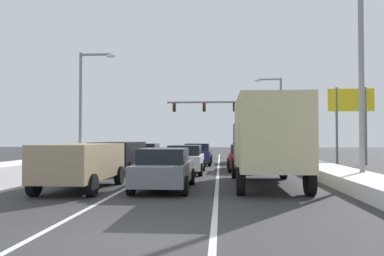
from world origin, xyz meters
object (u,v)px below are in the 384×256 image
sedan_red_right_lane_second (245,157)px  sedan_gray_center_lane_nearest (164,169)px  roadside_sign_right (351,108)px  traffic_light_gantry (229,113)px  sedan_maroon_left_lane_third (146,154)px  sedan_white_center_lane_second (185,159)px  sedan_silver_right_lane_third (243,153)px  suv_tan_left_lane_nearest (82,162)px  sedan_navy_center_lane_third (198,154)px  street_lamp_right_near (353,56)px  street_lamp_right_mid (277,109)px  street_lamp_left_mid (86,97)px  box_truck_right_lane_nearest (266,138)px  suv_black_left_lane_second (119,154)px

sedan_red_right_lane_second → sedan_gray_center_lane_nearest: (-3.48, -8.85, 0.00)m
roadside_sign_right → traffic_light_gantry: bearing=118.1°
sedan_maroon_left_lane_third → traffic_light_gantry: traffic_light_gantry is taller
sedan_white_center_lane_second → sedan_silver_right_lane_third: bearing=68.0°
suv_tan_left_lane_nearest → traffic_light_gantry: size_ratio=0.45×
sedan_red_right_lane_second → sedan_navy_center_lane_third: same height
roadside_sign_right → street_lamp_right_near: bearing=-107.7°
sedan_red_right_lane_second → sedan_silver_right_lane_third: same height
sedan_silver_right_lane_third → street_lamp_right_mid: size_ratio=0.58×
street_lamp_right_near → street_lamp_right_mid: bearing=89.7°
sedan_gray_center_lane_nearest → street_lamp_left_mid: (-7.51, 12.74, 4.04)m
sedan_gray_center_lane_nearest → box_truck_right_lane_nearest: bearing=17.2°
box_truck_right_lane_nearest → street_lamp_right_near: (3.60, 0.80, 3.34)m
sedan_navy_center_lane_third → roadside_sign_right: roadside_sign_right is taller
sedan_maroon_left_lane_third → street_lamp_left_mid: street_lamp_left_mid is taller
roadside_sign_right → sedan_silver_right_lane_third: bearing=168.4°
sedan_silver_right_lane_third → sedan_navy_center_lane_third: (-3.34, -2.15, 0.00)m
traffic_light_gantry → street_lamp_left_mid: street_lamp_left_mid is taller
sedan_navy_center_lane_third → street_lamp_right_near: size_ratio=0.51×
street_lamp_right_near → suv_tan_left_lane_nearest: bearing=-167.6°
sedan_gray_center_lane_nearest → sedan_navy_center_lane_third: same height
street_lamp_left_mid → roadside_sign_right: (18.81, 1.26, -0.78)m
sedan_red_right_lane_second → sedan_navy_center_lane_third: bearing=123.7°
street_lamp_right_mid → sedan_maroon_left_lane_third: bearing=-134.7°
box_truck_right_lane_nearest → roadside_sign_right: 14.96m
suv_black_left_lane_second → street_lamp_left_mid: size_ratio=0.61×
sedan_gray_center_lane_nearest → sedan_white_center_lane_second: size_ratio=1.00×
sedan_navy_center_lane_third → street_lamp_right_mid: 13.40m
sedan_gray_center_lane_nearest → street_lamp_left_mid: size_ratio=0.56×
suv_tan_left_lane_nearest → sedan_silver_right_lane_third: bearing=66.8°
box_truck_right_lane_nearest → roadside_sign_right: bearing=59.8°
sedan_red_right_lane_second → street_lamp_left_mid: 12.34m
sedan_silver_right_lane_third → sedan_gray_center_lane_nearest: 16.00m
box_truck_right_lane_nearest → sedan_red_right_lane_second: 7.75m
suv_tan_left_lane_nearest → street_lamp_right_mid: bearing=66.5°
sedan_navy_center_lane_third → street_lamp_right_near: 14.12m
sedan_silver_right_lane_third → street_lamp_right_mid: 10.09m
street_lamp_right_near → sedan_maroon_left_lane_third: bearing=133.8°
suv_black_left_lane_second → sedan_maroon_left_lane_third: suv_black_left_lane_second is taller
sedan_navy_center_lane_third → sedan_maroon_left_lane_third: 3.68m
sedan_red_right_lane_second → suv_tan_left_lane_nearest: bearing=-125.4°
sedan_navy_center_lane_third → traffic_light_gantry: traffic_light_gantry is taller
suv_black_left_lane_second → sedan_maroon_left_lane_third: bearing=88.3°
suv_tan_left_lane_nearest → sedan_maroon_left_lane_third: size_ratio=1.09×
street_lamp_right_mid → street_lamp_left_mid: 18.84m
traffic_light_gantry → roadside_sign_right: traffic_light_gantry is taller
sedan_maroon_left_lane_third → street_lamp_left_mid: 5.90m
sedan_gray_center_lane_nearest → sedan_navy_center_lane_third: bearing=88.1°
suv_tan_left_lane_nearest → sedan_maroon_left_lane_third: 13.44m
street_lamp_right_near → street_lamp_left_mid: 18.43m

